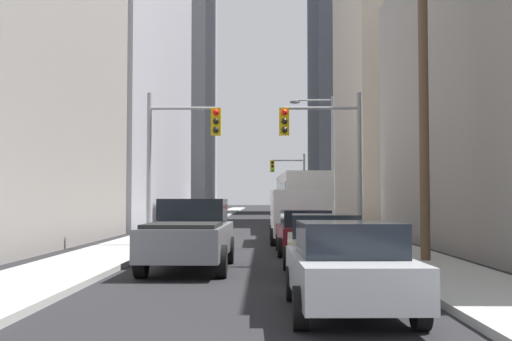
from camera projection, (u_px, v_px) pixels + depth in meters
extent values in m
cube|color=#9E9E99|center=(203.00, 221.00, 53.96)|extent=(2.60, 160.00, 0.15)
cube|color=#9E9E99|center=(316.00, 221.00, 53.84)|extent=(2.60, 160.00, 0.15)
cube|color=silver|center=(301.00, 198.00, 39.21)|extent=(2.77, 11.56, 2.90)
cube|color=black|center=(281.00, 190.00, 39.25)|extent=(0.27, 10.58, 0.80)
cube|color=red|center=(281.00, 208.00, 39.20)|extent=(0.27, 10.58, 0.28)
cylinder|color=black|center=(280.00, 220.00, 43.18)|extent=(0.32, 1.00, 1.00)
cylinder|color=black|center=(315.00, 220.00, 43.15)|extent=(0.32, 1.00, 1.00)
cylinder|color=black|center=(284.00, 224.00, 35.94)|extent=(0.32, 1.00, 1.00)
cylinder|color=black|center=(325.00, 224.00, 35.92)|extent=(0.32, 1.00, 1.00)
cube|color=slate|center=(189.00, 240.00, 17.08)|extent=(2.08, 5.43, 0.80)
cube|color=black|center=(194.00, 211.00, 18.09)|extent=(1.83, 1.83, 0.70)
cube|color=black|center=(183.00, 225.00, 15.76)|extent=(1.80, 2.40, 0.10)
cylinder|color=black|center=(164.00, 250.00, 18.80)|extent=(0.28, 0.80, 0.80)
cylinder|color=black|center=(229.00, 250.00, 18.78)|extent=(0.28, 0.80, 0.80)
cylinder|color=black|center=(141.00, 261.00, 15.35)|extent=(0.28, 0.80, 0.80)
cylinder|color=black|center=(221.00, 261.00, 15.33)|extent=(0.28, 0.80, 0.80)
cube|color=white|center=(295.00, 213.00, 27.50)|extent=(2.07, 5.23, 1.90)
cube|color=black|center=(292.00, 203.00, 30.12)|extent=(1.76, 0.04, 0.60)
cylinder|color=black|center=(272.00, 233.00, 29.13)|extent=(0.24, 0.72, 0.72)
cylinder|color=black|center=(314.00, 233.00, 29.11)|extent=(0.24, 0.72, 0.72)
cylinder|color=black|center=(273.00, 237.00, 25.81)|extent=(0.24, 0.72, 0.72)
cylinder|color=black|center=(321.00, 237.00, 25.78)|extent=(0.24, 0.72, 0.72)
cube|color=#B7BABF|center=(348.00, 275.00, 10.57)|extent=(1.90, 4.24, 0.65)
cube|color=black|center=(349.00, 239.00, 10.44)|extent=(1.63, 1.94, 0.55)
cylinder|color=black|center=(292.00, 284.00, 11.91)|extent=(0.22, 0.64, 0.64)
cylinder|color=black|center=(385.00, 284.00, 11.88)|extent=(0.22, 0.64, 0.64)
cylinder|color=black|center=(300.00, 308.00, 9.22)|extent=(0.22, 0.64, 0.64)
cylinder|color=black|center=(420.00, 308.00, 9.20)|extent=(0.22, 0.64, 0.64)
cube|color=#C6B793|center=(324.00, 250.00, 15.72)|extent=(1.96, 4.27, 0.65)
cube|color=black|center=(325.00, 226.00, 15.60)|extent=(1.66, 1.96, 0.55)
cylinder|color=black|center=(287.00, 258.00, 17.06)|extent=(0.22, 0.64, 0.64)
cylinder|color=black|center=(352.00, 258.00, 17.04)|extent=(0.22, 0.64, 0.64)
cylinder|color=black|center=(292.00, 269.00, 14.37)|extent=(0.22, 0.64, 0.64)
cylinder|color=black|center=(368.00, 269.00, 14.35)|extent=(0.22, 0.64, 0.64)
cube|color=maroon|center=(305.00, 235.00, 22.02)|extent=(1.96, 4.26, 0.65)
cube|color=black|center=(305.00, 218.00, 21.90)|extent=(1.65, 1.96, 0.55)
cylinder|color=black|center=(279.00, 242.00, 23.36)|extent=(0.22, 0.64, 0.64)
cylinder|color=black|center=(326.00, 242.00, 23.34)|extent=(0.22, 0.64, 0.64)
cylinder|color=black|center=(281.00, 248.00, 20.67)|extent=(0.22, 0.64, 0.64)
cylinder|color=black|center=(334.00, 248.00, 20.65)|extent=(0.22, 0.64, 0.64)
cylinder|color=gray|center=(149.00, 170.00, 24.61)|extent=(0.18, 0.18, 6.00)
cylinder|color=gray|center=(183.00, 108.00, 24.71)|extent=(2.58, 0.12, 0.12)
cube|color=gold|center=(216.00, 122.00, 24.67)|extent=(0.38, 0.30, 1.05)
sphere|color=red|center=(216.00, 112.00, 24.51)|extent=(0.24, 0.24, 0.24)
sphere|color=black|center=(216.00, 121.00, 24.50)|extent=(0.24, 0.24, 0.24)
sphere|color=black|center=(216.00, 130.00, 24.48)|extent=(0.24, 0.24, 0.24)
cylinder|color=gray|center=(359.00, 170.00, 24.52)|extent=(0.18, 0.18, 6.00)
cylinder|color=gray|center=(321.00, 108.00, 24.64)|extent=(2.88, 0.12, 0.12)
cube|color=gold|center=(284.00, 122.00, 24.64)|extent=(0.38, 0.30, 1.05)
sphere|color=red|center=(284.00, 112.00, 24.48)|extent=(0.24, 0.24, 0.24)
sphere|color=black|center=(284.00, 121.00, 24.47)|extent=(0.24, 0.24, 0.24)
sphere|color=black|center=(284.00, 130.00, 24.45)|extent=(0.24, 0.24, 0.24)
cylinder|color=gray|center=(304.00, 187.00, 57.88)|extent=(0.18, 0.18, 6.00)
cylinder|color=gray|center=(288.00, 160.00, 58.01)|extent=(2.89, 0.12, 0.12)
cube|color=gold|center=(272.00, 166.00, 58.00)|extent=(0.38, 0.30, 1.05)
sphere|color=black|center=(272.00, 162.00, 57.84)|extent=(0.24, 0.24, 0.24)
sphere|color=black|center=(272.00, 166.00, 57.83)|extent=(0.24, 0.24, 0.24)
sphere|color=#19D833|center=(272.00, 170.00, 57.81)|extent=(0.24, 0.24, 0.24)
cylinder|color=brown|center=(424.00, 97.00, 18.49)|extent=(0.28, 0.28, 9.68)
cylinder|color=gray|center=(333.00, 165.00, 34.78)|extent=(0.16, 0.16, 7.50)
cylinder|color=gray|center=(314.00, 100.00, 34.95)|extent=(2.07, 0.10, 0.10)
ellipsoid|color=#4C4C51|center=(295.00, 102.00, 34.96)|extent=(0.56, 0.32, 0.20)
cube|color=#93939E|center=(34.00, 3.00, 50.09)|extent=(21.44, 28.48, 34.50)
cube|color=#B7A893|center=(457.00, 57.00, 52.46)|extent=(18.40, 18.16, 27.03)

